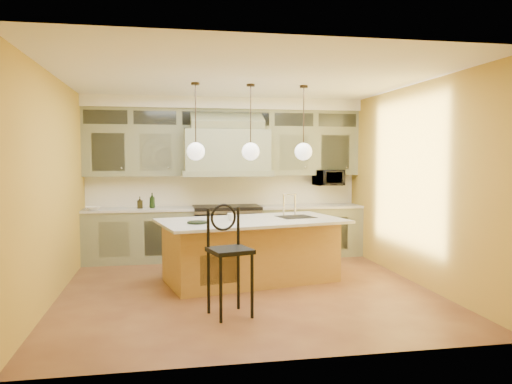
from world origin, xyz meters
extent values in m
plane|color=#58311E|center=(0.00, 0.00, 0.00)|extent=(5.00, 5.00, 0.00)
plane|color=white|center=(0.00, 0.00, 2.90)|extent=(5.00, 5.00, 0.00)
plane|color=gold|center=(0.00, 2.50, 1.45)|extent=(5.00, 0.00, 5.00)
plane|color=gold|center=(0.00, -2.50, 1.45)|extent=(5.00, 0.00, 5.00)
plane|color=gold|center=(-2.50, 0.00, 1.45)|extent=(0.00, 5.00, 5.00)
plane|color=gold|center=(2.50, 0.00, 1.45)|extent=(0.00, 5.00, 5.00)
cube|color=gray|center=(-1.55, 2.17, 0.45)|extent=(1.90, 0.65, 0.90)
cube|color=gray|center=(1.55, 2.17, 0.45)|extent=(1.90, 0.65, 0.90)
cube|color=silver|center=(-1.55, 2.17, 0.92)|extent=(1.90, 0.68, 0.04)
cube|color=silver|center=(1.55, 2.17, 0.92)|extent=(1.90, 0.68, 0.04)
cube|color=silver|center=(0.00, 2.48, 1.22)|extent=(5.00, 0.04, 0.56)
cube|color=gray|center=(-1.62, 2.33, 1.93)|extent=(1.75, 0.35, 0.85)
cube|color=gray|center=(1.62, 2.33, 1.93)|extent=(1.75, 0.35, 0.85)
cube|color=gray|center=(0.00, 2.15, 1.95)|extent=(1.50, 0.70, 0.75)
cube|color=#717656|center=(0.00, 2.15, 1.55)|extent=(1.60, 0.76, 0.10)
cube|color=#333833|center=(0.00, 2.33, 2.53)|extent=(5.00, 0.35, 0.35)
cube|color=white|center=(0.00, 2.31, 2.80)|extent=(5.00, 0.47, 0.20)
cube|color=silver|center=(0.00, 2.15, 0.45)|extent=(1.20, 0.70, 0.90)
cube|color=black|center=(0.00, 2.15, 0.93)|extent=(1.20, 0.70, 0.06)
cube|color=silver|center=(0.00, 1.83, 0.78)|extent=(1.20, 0.06, 0.14)
cube|color=olive|center=(0.15, 0.45, 0.44)|extent=(2.60, 1.63, 0.88)
cube|color=silver|center=(0.16, 0.40, 0.90)|extent=(2.90, 1.93, 0.04)
cube|color=black|center=(0.88, 0.61, 0.90)|extent=(0.60, 0.56, 0.05)
cylinder|color=black|center=(-0.50, -1.37, 0.37)|extent=(0.04, 0.04, 0.74)
cylinder|color=black|center=(-0.13, -1.27, 0.37)|extent=(0.04, 0.04, 0.74)
cylinder|color=black|center=(-0.60, -1.00, 0.37)|extent=(0.04, 0.04, 0.74)
cylinder|color=black|center=(-0.23, -0.90, 0.37)|extent=(0.04, 0.04, 0.74)
cube|color=black|center=(-0.37, -1.13, 0.76)|extent=(0.56, 0.56, 0.05)
torus|color=black|center=(-0.42, -0.95, 1.13)|extent=(0.32, 0.12, 0.32)
imported|color=black|center=(1.95, 2.25, 1.45)|extent=(0.54, 0.37, 0.30)
imported|color=black|center=(-1.32, 2.15, 1.08)|extent=(0.11, 0.11, 0.27)
imported|color=black|center=(-1.53, 2.15, 1.04)|extent=(0.10, 0.10, 0.21)
imported|color=white|center=(-2.30, 1.99, 0.97)|extent=(0.27, 0.27, 0.06)
imported|color=silver|center=(-0.15, 0.37, 0.97)|extent=(0.13, 0.13, 0.10)
cylinder|color=#2D2319|center=(-0.65, 0.45, 2.88)|extent=(0.12, 0.12, 0.03)
cylinder|color=#2D2319|center=(-0.65, 0.45, 2.44)|extent=(0.02, 0.02, 0.93)
sphere|color=white|center=(-0.65, 0.45, 1.92)|extent=(0.26, 0.26, 0.26)
cylinder|color=#2D2319|center=(0.15, 0.45, 2.88)|extent=(0.12, 0.12, 0.03)
cylinder|color=#2D2319|center=(0.15, 0.45, 2.44)|extent=(0.02, 0.02, 0.93)
sphere|color=white|center=(0.15, 0.45, 1.92)|extent=(0.26, 0.26, 0.26)
cylinder|color=#2D2319|center=(0.95, 0.45, 2.88)|extent=(0.12, 0.12, 0.03)
cylinder|color=#2D2319|center=(0.95, 0.45, 2.44)|extent=(0.02, 0.02, 0.93)
sphere|color=white|center=(0.95, 0.45, 1.92)|extent=(0.26, 0.26, 0.26)
camera|label=1|loc=(-1.09, -6.77, 1.84)|focal=35.00mm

